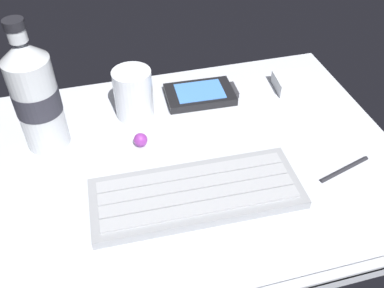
{
  "coord_description": "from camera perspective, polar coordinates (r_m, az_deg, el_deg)",
  "views": [
    {
      "loc": [
        -11.72,
        -44.34,
        44.9
      ],
      "look_at": [
        0.0,
        0.0,
        3.0
      ],
      "focal_mm": 39.32,
      "sensor_mm": 36.0,
      "label": 1
    }
  ],
  "objects": [
    {
      "name": "keyboard",
      "position": [
        0.58,
        0.62,
        -6.69
      ],
      "size": [
        29.31,
        11.85,
        1.7
      ],
      "color": "#93969B",
      "rests_on": "ground_plane"
    },
    {
      "name": "ground_plane",
      "position": [
        0.65,
        0.05,
        -2.74
      ],
      "size": [
        64.0,
        48.0,
        2.8
      ],
      "color": "silver"
    },
    {
      "name": "stylus_pen",
      "position": [
        0.66,
        20.0,
        -3.08
      ],
      "size": [
        9.31,
        3.34,
        0.7
      ],
      "primitive_type": "cylinder",
      "rotation": [
        0.0,
        1.57,
        0.28
      ],
      "color": "#26262B",
      "rests_on": "ground_plane"
    },
    {
      "name": "juice_cup",
      "position": [
        0.71,
        -7.92,
        6.54
      ],
      "size": [
        6.4,
        6.4,
        8.5
      ],
      "color": "silver",
      "rests_on": "ground_plane"
    },
    {
      "name": "trackball_mouse",
      "position": [
        0.66,
        -6.99,
        0.56
      ],
      "size": [
        2.2,
        2.2,
        2.2
      ],
      "primitive_type": "sphere",
      "color": "purple",
      "rests_on": "ground_plane"
    },
    {
      "name": "handheld_device",
      "position": [
        0.76,
        1.17,
        6.77
      ],
      "size": [
        13.01,
        8.05,
        1.5
      ],
      "color": "black",
      "rests_on": "ground_plane"
    },
    {
      "name": "charger_block",
      "position": [
        0.8,
        13.68,
        8.11
      ],
      "size": [
        7.47,
        6.2,
        2.4
      ],
      "primitive_type": "cube",
      "rotation": [
        0.0,
        0.0,
        -0.09
      ],
      "color": "silver",
      "rests_on": "ground_plane"
    },
    {
      "name": "water_bottle",
      "position": [
        0.65,
        -20.43,
        6.14
      ],
      "size": [
        6.73,
        6.73,
        20.8
      ],
      "color": "silver",
      "rests_on": "ground_plane"
    }
  ]
}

